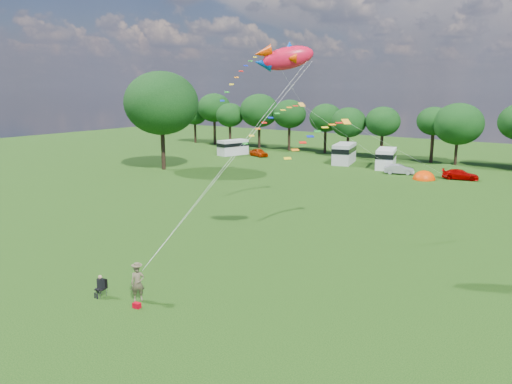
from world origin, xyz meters
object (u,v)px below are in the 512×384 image
Objects in this scene: campervan_c at (386,158)px; kite_flyer at (138,283)px; car_c at (460,175)px; tent_orange at (424,179)px; fish_kite at (283,58)px; car_a at (259,153)px; camp_chair at (101,284)px; big_tree at (161,103)px; campervan_b at (344,153)px; car_b at (399,169)px; campervan_a at (233,147)px.

kite_flyer is (5.69, -50.10, -0.48)m from campervan_c.
campervan_c reaches higher than car_c.
car_c is 4.44m from tent_orange.
kite_flyer is 0.53× the size of fish_kite.
campervan_c is 42.96m from fish_kite.
car_a reaches higher than camp_chair.
big_tree is at bearing -157.00° from tent_orange.
campervan_b is at bearing 76.38° from fish_kite.
camp_chair is (0.41, -47.31, 0.11)m from car_b.
fish_kite is (1.56, -35.00, 12.95)m from tent_orange.
fish_kite is (-2.08, -37.45, 12.35)m from car_c.
big_tree reaches higher than tent_orange.
camp_chair is at bearing 149.90° from kite_flyer.
tent_orange is (-3.65, -2.45, -0.60)m from car_c.
kite_flyer is 1.59× the size of camp_chair.
campervan_c reaches higher than car_a.
car_a is at bearing 104.15° from camp_chair.
car_b reaches higher than car_c.
campervan_a is (-29.14, 1.90, 0.72)m from car_b.
car_c is 1.11× the size of fish_kite.
tent_orange is at bearing -81.94° from campervan_a.
tent_orange is at bearing 111.66° from car_c.
campervan_b reaches higher than car_b.
kite_flyer is 2.22m from camp_chair.
big_tree is at bearing 102.01° from car_c.
big_tree is 2.41× the size of campervan_a.
big_tree reaches higher than kite_flyer.
campervan_a is 53.21m from fish_kite.
tent_orange is 0.80× the size of fish_kite.
camp_chair is at bearing -132.89° from car_a.
fish_kite is at bearing 52.17° from camp_chair.
kite_flyer is at bearing 9.28° from camp_chair.
tent_orange is at bearing 73.41° from camp_chair.
car_b is 1.80× the size of kite_flyer.
campervan_b is at bearing 47.55° from car_b.
kite_flyer is (2.46, -46.50, 0.36)m from car_b.
fish_kite is (4.98, 10.43, 12.23)m from camp_chair.
campervan_a is 25.96m from campervan_c.
campervan_c is (6.74, -0.67, -0.11)m from campervan_b.
tent_orange is at bearing -78.74° from car_a.
fish_kite reaches higher than campervan_a.
tent_orange is (31.60, 13.41, -9.00)m from big_tree.
camp_chair is at bearing 161.22° from car_b.
car_b is 0.65× the size of campervan_a.
car_c is 17.86m from campervan_b.
campervan_b is 1.07× the size of campervan_c.
big_tree is at bearing -169.51° from car_a.
campervan_a is (-1.37, 17.19, -7.67)m from big_tree.
car_b is 0.86× the size of car_c.
campervan_a is at bearing 67.00° from car_b.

